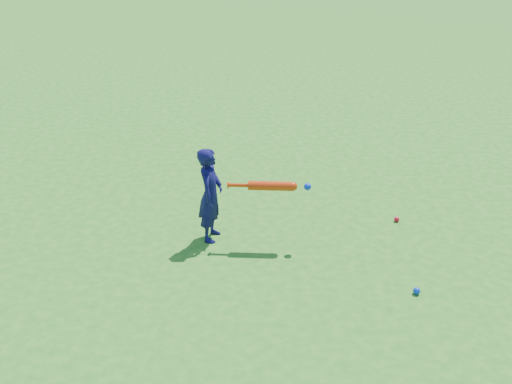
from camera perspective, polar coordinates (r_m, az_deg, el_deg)
The scene contains 5 objects.
ground at distance 6.92m, azimuth -6.62°, elevation -2.74°, with size 80.00×80.00×0.00m, color #26711B.
child at distance 6.26m, azimuth -4.58°, elevation -0.28°, with size 0.40×0.26×1.08m, color #100E44.
ground_ball_red at distance 7.01m, azimuth 13.89°, elevation -2.66°, with size 0.06×0.06×0.06m, color red.
ground_ball_blue at distance 5.79m, azimuth 15.77°, elevation -9.50°, with size 0.07×0.07×0.07m, color #0B33C4.
bat_swing at distance 6.09m, azimuth 1.84°, elevation 0.60°, with size 0.90×0.13×0.10m.
Camera 1 is at (0.70, -6.04, 3.29)m, focal length 40.00 mm.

